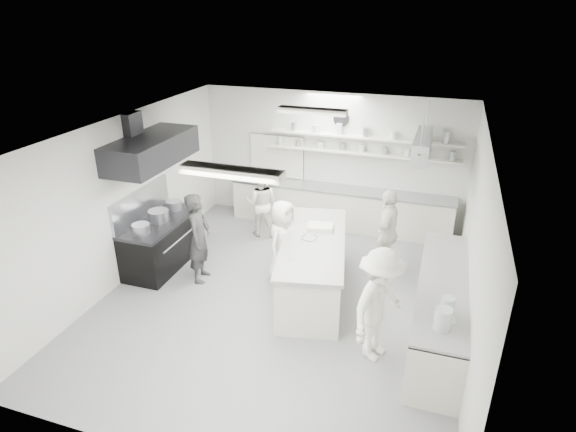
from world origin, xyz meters
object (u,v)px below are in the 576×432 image
(back_counter, at_px, (339,208))
(cook_back, at_px, (261,203))
(stove, at_px, (162,244))
(right_counter, at_px, (440,310))
(cook_stove, at_px, (199,238))
(prep_island, at_px, (313,268))

(back_counter, height_order, cook_back, cook_back)
(stove, height_order, back_counter, back_counter)
(right_counter, xyz_separation_m, cook_stove, (-4.28, 0.34, 0.39))
(right_counter, height_order, cook_back, cook_back)
(stove, xyz_separation_m, cook_back, (1.36, 1.86, 0.30))
(back_counter, bearing_deg, stove, -136.01)
(cook_back, bearing_deg, cook_stove, 69.19)
(prep_island, distance_m, cook_stove, 2.14)
(right_counter, distance_m, prep_island, 2.26)
(back_counter, distance_m, prep_island, 2.84)
(prep_island, bearing_deg, cook_stove, 174.43)
(prep_island, bearing_deg, cook_back, 120.23)
(back_counter, relative_size, prep_island, 1.87)
(cook_back, bearing_deg, back_counter, -158.80)
(stove, xyz_separation_m, back_counter, (2.90, 2.80, 0.01))
(right_counter, distance_m, cook_stove, 4.32)
(stove, relative_size, prep_island, 0.67)
(right_counter, relative_size, cook_back, 2.19)
(stove, height_order, prep_island, prep_island)
(cook_back, bearing_deg, stove, 43.54)
(cook_stove, bearing_deg, right_counter, -104.98)
(prep_island, xyz_separation_m, cook_back, (-1.70, 1.89, 0.26))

